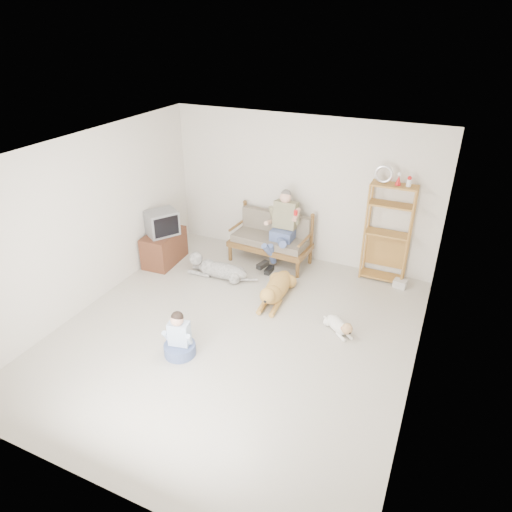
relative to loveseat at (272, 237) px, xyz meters
The scene contains 17 objects.
floor 2.45m from the loveseat, 80.22° to the right, with size 5.50×5.50×0.00m, color beige.
ceiling 3.26m from the loveseat, 80.22° to the right, with size 5.50×5.50×0.00m, color silver.
wall_back 1.03m from the loveseat, 43.47° to the left, with size 5.00×5.00×0.00m, color beige.
wall_front 5.20m from the loveseat, 85.44° to the right, with size 5.00×5.00×0.00m, color beige.
wall_left 3.27m from the loveseat, 131.52° to the right, with size 5.50×5.50×0.00m, color beige.
wall_right 3.85m from the loveseat, 39.11° to the right, with size 5.50×5.50×0.00m, color beige.
loveseat is the anchor object (origin of this frame).
man 0.35m from the loveseat, 40.03° to the right, with size 0.55×0.79×1.28m.
etagere 2.11m from the loveseat, ahead, with size 0.78×0.34×2.05m.
book_stack 2.45m from the loveseat, ahead, with size 0.22×0.16×0.14m, color silver.
tv_stand 2.04m from the loveseat, 153.75° to the right, with size 0.55×0.93×0.60m.
crt_tv 2.04m from the loveseat, 152.63° to the right, with size 0.65×0.69×0.45m.
wall_outlet 0.94m from the loveseat, 156.22° to the left, with size 0.12×0.02×0.08m, color white.
golden_retriever 1.38m from the loveseat, 64.08° to the right, with size 0.44×1.45×0.44m.
shaggy_dog 1.22m from the loveseat, 123.74° to the right, with size 1.38×0.37×0.41m.
terrier 2.49m from the loveseat, 42.88° to the right, with size 0.57×0.52×0.26m.
child 3.07m from the loveseat, 91.58° to the right, with size 0.44×0.44×0.70m.
Camera 1 is at (2.53, -4.79, 4.17)m, focal length 32.00 mm.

